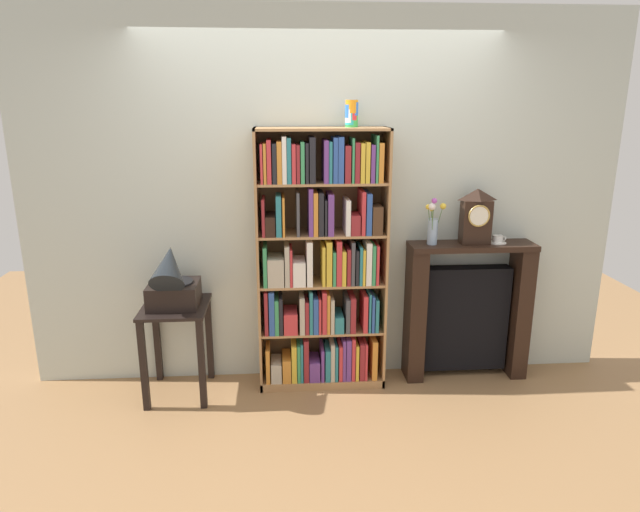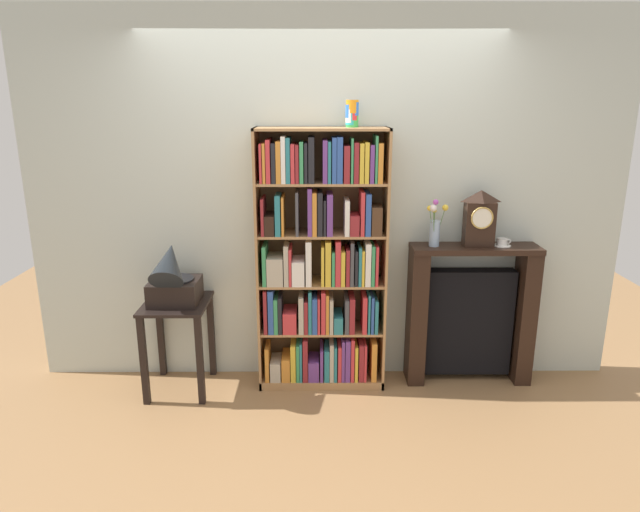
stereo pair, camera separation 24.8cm
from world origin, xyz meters
TOP-DOWN VIEW (x-y plane):
  - ground_plane at (0.00, 0.00)m, footprint 7.30×6.40m
  - wall_back at (0.03, 0.32)m, footprint 4.30×0.08m
  - bookshelf at (-0.00, 0.12)m, footprint 0.91×0.30m
  - cup_stack at (0.20, 0.15)m, footprint 0.09×0.09m
  - side_table_left at (-1.03, 0.03)m, footprint 0.45×0.50m
  - gramophone at (-1.03, -0.02)m, footprint 0.34×0.45m
  - fireplace_mantel at (1.10, 0.17)m, footprint 0.91×0.26m
  - mantel_clock at (1.11, 0.15)m, footprint 0.21×0.12m
  - flower_vase at (0.80, 0.14)m, footprint 0.16×0.17m
  - teacup_with_saucer at (1.28, 0.15)m, footprint 0.13×0.13m

SIDE VIEW (x-z plane):
  - ground_plane at x=0.00m, z-range -0.02..0.00m
  - side_table_left at x=-1.03m, z-range 0.15..0.82m
  - fireplace_mantel at x=1.10m, z-range -0.01..1.04m
  - gramophone at x=-1.03m, z-range 0.61..1.11m
  - bookshelf at x=0.00m, z-range -0.05..1.81m
  - teacup_with_saucer at x=1.28m, z-range 1.04..1.10m
  - flower_vase at x=0.80m, z-range 1.01..1.36m
  - mantel_clock at x=1.11m, z-range 1.04..1.44m
  - wall_back at x=0.03m, z-range 0.00..2.67m
  - cup_stack at x=0.20m, z-range 1.87..2.04m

